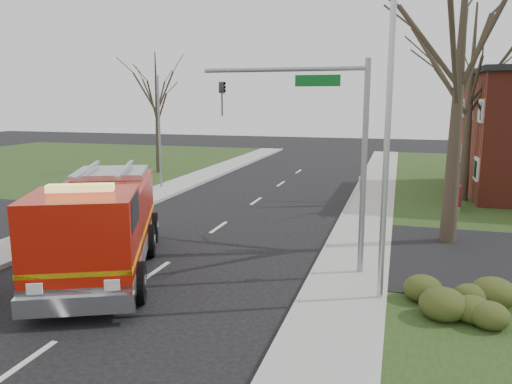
# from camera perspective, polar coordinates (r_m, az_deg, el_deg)

# --- Properties ---
(ground) EXTENTS (120.00, 120.00, 0.00)m
(ground) POSITION_cam_1_polar(r_m,az_deg,el_deg) (16.92, -11.48, -8.94)
(ground) COLOR black
(ground) RESTS_ON ground
(sidewalk_right) EXTENTS (2.40, 80.00, 0.15)m
(sidewalk_right) POSITION_cam_1_polar(r_m,az_deg,el_deg) (15.19, 10.16, -10.90)
(sidewalk_right) COLOR gray
(sidewalk_right) RESTS_ON ground
(sidewalk_left) EXTENTS (2.40, 80.00, 0.15)m
(sidewalk_left) POSITION_cam_1_polar(r_m,az_deg,el_deg) (20.43, -27.20, -6.30)
(sidewalk_left) COLOR gray
(sidewalk_left) RESTS_ON ground
(health_center_sign) EXTENTS (0.12, 2.00, 1.40)m
(health_center_sign) POSITION_cam_1_polar(r_m,az_deg,el_deg) (27.17, 22.12, -0.20)
(health_center_sign) COLOR #541317
(health_center_sign) RESTS_ON ground
(hedge_corner) EXTENTS (2.80, 2.00, 0.90)m
(hedge_corner) POSITION_cam_1_polar(r_m,az_deg,el_deg) (14.09, 21.39, -11.02)
(hedge_corner) COLOR #2E3513
(hedge_corner) RESTS_ON lawn_right
(bare_tree_near) EXTENTS (6.00, 6.00, 12.00)m
(bare_tree_near) POSITION_cam_1_polar(r_m,az_deg,el_deg) (20.27, 22.41, 14.96)
(bare_tree_near) COLOR #33271E
(bare_tree_near) RESTS_ON ground
(bare_tree_far) EXTENTS (5.25, 5.25, 10.50)m
(bare_tree_far) POSITION_cam_1_polar(r_m,az_deg,el_deg) (29.31, 23.39, 11.47)
(bare_tree_far) COLOR #33271E
(bare_tree_far) RESTS_ON ground
(bare_tree_left) EXTENTS (4.50, 4.50, 9.00)m
(bare_tree_left) POSITION_cam_1_polar(r_m,az_deg,el_deg) (38.33, -11.30, 10.33)
(bare_tree_left) COLOR #33271E
(bare_tree_left) RESTS_ON ground
(traffic_signal_mast) EXTENTS (5.29, 0.18, 6.80)m
(traffic_signal_mast) POSITION_cam_1_polar(r_m,az_deg,el_deg) (15.78, 7.69, 7.27)
(traffic_signal_mast) COLOR gray
(traffic_signal_mast) RESTS_ON ground
(streetlight_pole) EXTENTS (1.48, 0.16, 8.40)m
(streetlight_pole) POSITION_cam_1_polar(r_m,az_deg,el_deg) (13.63, 14.50, 5.87)
(streetlight_pole) COLOR #B7BABF
(streetlight_pole) RESTS_ON ground
(utility_pole_far) EXTENTS (0.14, 0.14, 7.00)m
(utility_pole_far) POSITION_cam_1_polar(r_m,az_deg,el_deg) (31.60, -10.98, 6.58)
(utility_pole_far) COLOR gray
(utility_pole_far) RESTS_ON ground
(fire_engine) EXTENTS (5.98, 8.80, 3.37)m
(fire_engine) POSITION_cam_1_polar(r_m,az_deg,el_deg) (16.90, -17.32, -3.84)
(fire_engine) COLOR #B31608
(fire_engine) RESTS_ON ground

